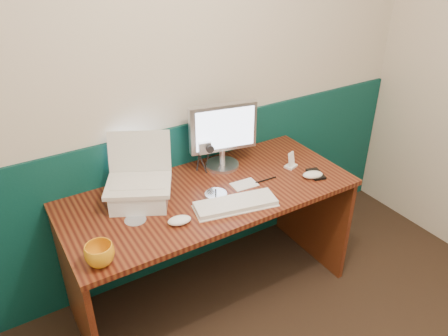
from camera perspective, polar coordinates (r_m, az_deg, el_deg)
back_wall at (r=2.44m, az=-7.55°, el=10.61°), size 3.50×0.04×2.50m
wainscot at (r=2.77m, az=-6.43°, el=-4.29°), size 3.48×0.02×1.00m
desk at (r=2.60m, az=-1.74°, el=-10.03°), size 1.60×0.70×0.75m
laptop_riser at (r=2.30m, az=-10.96°, el=-3.49°), size 0.36×0.34×0.10m
laptop at (r=2.21m, az=-11.42°, el=0.55°), size 0.41×0.37×0.27m
monitor at (r=2.53m, az=-0.25°, el=4.16°), size 0.41×0.19×0.39m
keyboard at (r=2.25m, az=1.53°, el=-4.77°), size 0.44×0.23×0.02m
mouse_right at (r=2.54m, az=11.51°, el=-0.86°), size 0.13×0.11×0.04m
mouse_left at (r=2.14m, az=-5.85°, el=-6.81°), size 0.13×0.09×0.04m
mug at (r=1.96m, az=-15.93°, el=-10.83°), size 0.13×0.13×0.10m
camcorder at (r=2.54m, az=-2.80°, el=1.50°), size 0.10×0.13×0.18m
cd_spindle at (r=2.33m, az=-1.07°, el=-3.58°), size 0.12×0.12×0.02m
cd_loose_a at (r=2.21m, az=-11.50°, el=-6.65°), size 0.11×0.11×0.00m
pen at (r=2.49m, az=5.48°, el=-1.55°), size 0.14×0.01×0.01m
papers at (r=2.44m, az=2.67°, el=-2.16°), size 0.15×0.10×0.00m
dock at (r=2.64m, az=8.71°, el=0.25°), size 0.08×0.07×0.01m
music_player at (r=2.61m, az=8.79°, el=1.18°), size 0.05×0.04×0.08m
pda at (r=2.58m, az=11.90°, el=-0.77°), size 0.10×0.14×0.01m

